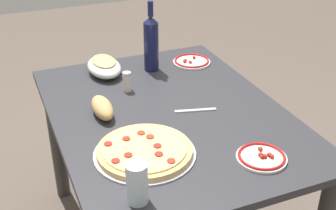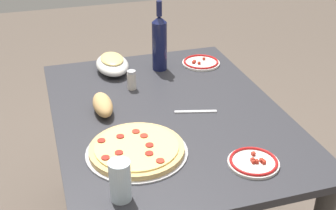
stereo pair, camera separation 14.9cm
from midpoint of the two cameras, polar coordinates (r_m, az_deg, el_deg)
dining_table at (r=1.88m, az=2.27°, el=-4.02°), size 1.21×0.90×0.71m
pepperoni_pizza at (r=1.56m, az=-1.25°, el=-5.70°), size 0.36×0.36×0.03m
baked_pasta_dish at (r=2.15m, az=-5.09°, el=5.21°), size 0.24×0.15×0.08m
wine_bottle at (r=2.14m, az=0.93°, el=7.91°), size 0.07×0.07×0.33m
water_glass at (r=1.34m, az=-2.87°, el=-9.61°), size 0.07×0.07×0.13m
side_plate_near at (r=2.25m, az=6.08°, el=5.32°), size 0.19×0.19×0.02m
side_plate_far at (r=1.55m, az=13.47°, el=-7.08°), size 0.17×0.17×0.02m
bread_loaf at (r=1.80m, az=-5.92°, el=-0.02°), size 0.18×0.08×0.07m
spice_shaker at (r=1.98m, az=-2.47°, el=3.12°), size 0.04×0.04×0.09m
fork_right at (r=1.82m, az=5.84°, el=-0.88°), size 0.06×0.17×0.00m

